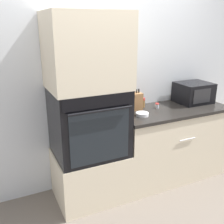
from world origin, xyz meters
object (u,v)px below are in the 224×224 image
Objects in this scene: knife_block at (136,101)px; condiment_jar_mid at (143,103)px; condiment_jar_near at (157,106)px; microwave at (193,93)px; bowl at (142,114)px; wall_oven at (89,122)px.

knife_block is 0.14m from condiment_jar_mid.
condiment_jar_mid is at bearing 140.19° from condiment_jar_near.
microwave is 0.70m from condiment_jar_mid.
microwave reaches higher than knife_block.
knife_block is at bearing 165.78° from condiment_jar_near.
microwave is 0.56m from condiment_jar_near.
knife_block is 0.24m from bowl.
bowl is at bearing -168.48° from microwave.
condiment_jar_near is (0.30, 0.16, 0.01)m from bowl.
microwave is 0.88m from bowl.
knife_block is at bearing 12.69° from wall_oven.
knife_block is at bearing 76.86° from bowl.
knife_block is 2.15× the size of condiment_jar_mid.
knife_block is at bearing -159.07° from condiment_jar_mid.
wall_oven reaches higher than knife_block.
bowl is 1.24× the size of condiment_jar_mid.
bowl is 0.34m from condiment_jar_near.
condiment_jar_mid is (0.17, 0.27, 0.04)m from bowl.
knife_block reaches higher than condiment_jar_near.
condiment_jar_near is (0.89, 0.08, 0.03)m from wall_oven.
condiment_jar_near is at bearing 5.16° from wall_oven.
wall_oven is 1.46m from microwave.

